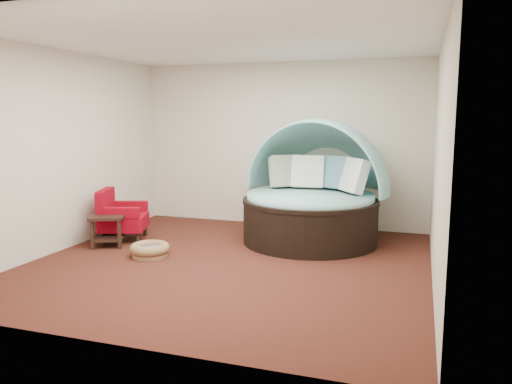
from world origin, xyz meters
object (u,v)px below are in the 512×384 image
(side_table, at_px, (108,226))
(pet_basket, at_px, (150,250))
(red_armchair, at_px, (120,216))
(canopy_daybed, at_px, (314,185))

(side_table, bearing_deg, pet_basket, -19.92)
(pet_basket, relative_size, side_table, 0.97)
(red_armchair, bearing_deg, canopy_daybed, -1.75)
(red_armchair, xyz_separation_m, side_table, (0.05, -0.39, -0.07))
(pet_basket, distance_m, side_table, 0.95)
(pet_basket, xyz_separation_m, side_table, (-0.87, 0.32, 0.20))
(canopy_daybed, distance_m, red_armchair, 3.01)
(canopy_daybed, relative_size, red_armchair, 2.84)
(canopy_daybed, relative_size, side_table, 3.83)
(pet_basket, xyz_separation_m, red_armchair, (-0.92, 0.71, 0.26))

